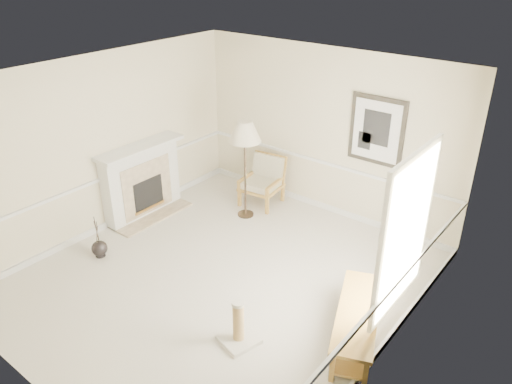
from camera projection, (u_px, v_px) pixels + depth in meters
ground at (220, 277)px, 7.26m from camera, size 5.50×5.50×0.00m
room at (228, 160)px, 6.39m from camera, size 5.04×5.54×2.92m
fireplace at (142, 181)px, 8.68m from camera, size 0.64×1.64×1.31m
floor_vase at (100, 249)px, 7.69m from camera, size 0.24×0.24×0.71m
armchair at (264, 178)px, 9.17m from camera, size 0.75×0.79×0.88m
floor_lamp at (245, 134)px, 8.22m from camera, size 0.65×0.65×1.75m
bench at (357, 320)px, 5.99m from camera, size 1.03×1.64×0.45m
scratching_post at (239, 329)px, 6.02m from camera, size 0.51×0.51×0.60m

